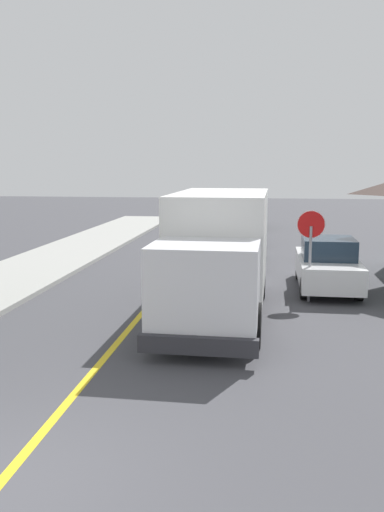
# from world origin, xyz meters

# --- Properties ---
(centre_line_yellow) EXTENTS (0.16, 56.00, 0.01)m
(centre_line_yellow) POSITION_xyz_m (0.00, 10.00, 0.00)
(centre_line_yellow) COLOR gold
(centre_line_yellow) RESTS_ON ground
(box_truck) EXTENTS (2.52, 7.22, 3.20)m
(box_truck) POSITION_xyz_m (2.02, 8.31, 1.77)
(box_truck) COLOR silver
(box_truck) RESTS_ON ground
(parked_car_near) EXTENTS (1.81, 4.40, 1.67)m
(parked_car_near) POSITION_xyz_m (2.23, 15.93, 0.79)
(parked_car_near) COLOR silver
(parked_car_near) RESTS_ON ground
(parked_car_mid) EXTENTS (1.91, 4.44, 1.67)m
(parked_car_mid) POSITION_xyz_m (2.25, 21.86, 0.79)
(parked_car_mid) COLOR #B7B7BC
(parked_car_mid) RESTS_ON ground
(parked_car_far) EXTENTS (2.01, 4.48, 1.67)m
(parked_car_far) POSITION_xyz_m (2.12, 28.60, 0.79)
(parked_car_far) COLOR #4C564C
(parked_car_far) RESTS_ON ground
(parked_van_across) EXTENTS (1.83, 4.41, 1.67)m
(parked_van_across) POSITION_xyz_m (5.20, 11.72, 0.79)
(parked_van_across) COLOR silver
(parked_van_across) RESTS_ON ground
(stop_sign) EXTENTS (0.80, 0.10, 2.65)m
(stop_sign) POSITION_xyz_m (4.52, 10.07, 1.86)
(stop_sign) COLOR gray
(stop_sign) RESTS_ON ground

